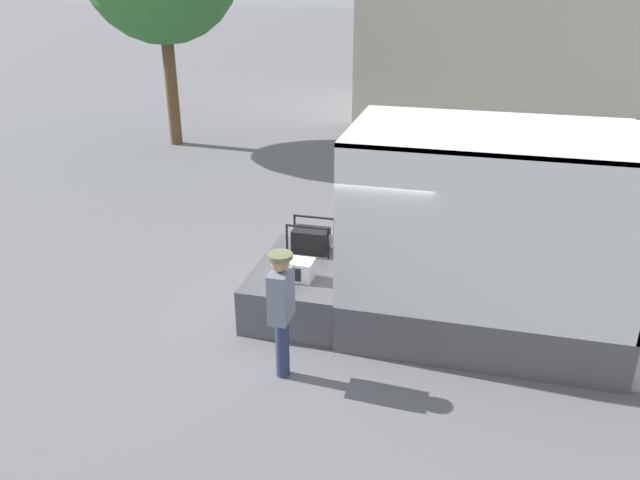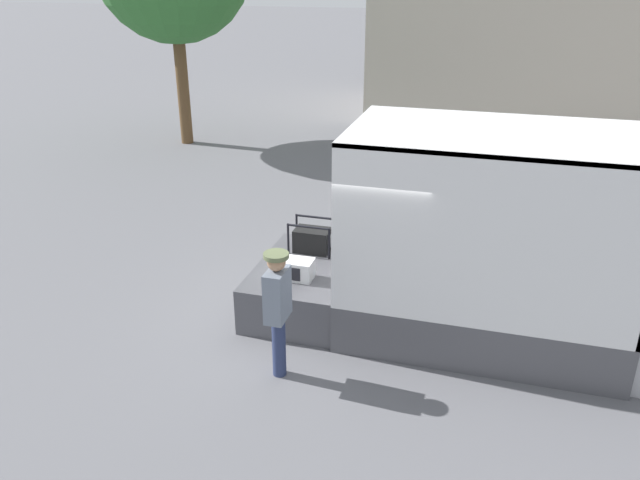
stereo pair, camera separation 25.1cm
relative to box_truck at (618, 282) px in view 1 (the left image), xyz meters
The scene contains 6 objects.
ground_plane 3.88m from the box_truck, behind, with size 160.00×160.00×0.00m, color slate.
box_truck is the anchor object (origin of this frame).
tailgate_deck 4.53m from the box_truck, behind, with size 1.47×2.23×0.72m, color #4C4C51.
microwave 4.50m from the box_truck, behind, with size 0.49×0.35×0.30m.
portable_generator 4.54m from the box_truck, behind, with size 0.72×0.47×0.52m.
worker_person 4.65m from the box_truck, 156.55° to the right, with size 0.32×0.44×1.78m.
Camera 1 is at (1.68, -8.40, 4.97)m, focal length 35.00 mm.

